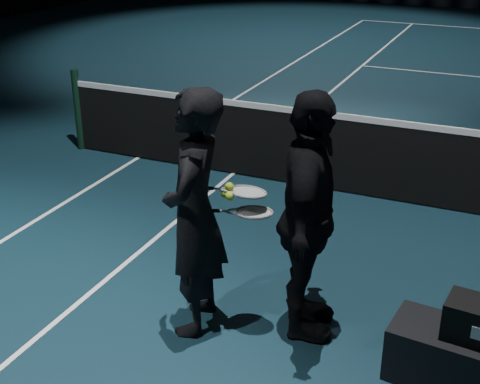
% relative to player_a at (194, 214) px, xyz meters
% --- Properties ---
extents(net_post_left, '(0.10, 0.10, 1.10)m').
position_rel_player_a_xyz_m(net_post_left, '(-3.35, 3.03, -0.43)').
color(net_post_left, black).
rests_on(net_post_left, floor).
extents(player_a, '(0.61, 0.80, 1.96)m').
position_rel_player_a_xyz_m(player_a, '(0.00, 0.00, 0.00)').
color(player_a, black).
rests_on(player_a, floor).
extents(player_b, '(0.73, 1.23, 1.96)m').
position_rel_player_a_xyz_m(player_b, '(0.81, 0.27, 0.00)').
color(player_b, black).
rests_on(player_b, floor).
extents(racket_lower, '(0.71, 0.43, 0.03)m').
position_rel_player_a_xyz_m(racket_lower, '(0.43, 0.14, 0.04)').
color(racket_lower, black).
rests_on(racket_lower, player_a).
extents(racket_upper, '(0.71, 0.46, 0.10)m').
position_rel_player_a_xyz_m(racket_upper, '(0.37, 0.17, 0.18)').
color(racket_upper, black).
rests_on(racket_upper, player_b).
extents(tennis_balls, '(0.12, 0.10, 0.12)m').
position_rel_player_a_xyz_m(tennis_balls, '(0.24, 0.09, 0.19)').
color(tennis_balls, gold).
rests_on(tennis_balls, racket_upper).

